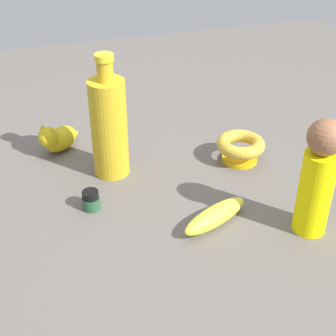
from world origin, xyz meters
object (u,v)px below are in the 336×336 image
Objects in this scene: cat_figurine at (58,138)px; person_figure_adult at (318,177)px; banana at (215,216)px; bowl at (240,147)px; nail_polish_jar at (91,200)px; bottle_tall at (109,126)px.

person_figure_adult is at bearing -46.43° from cat_figurine.
bowl is (0.14, 0.20, 0.02)m from banana.
banana is at bearing -125.84° from bowl.
nail_polish_jar is 0.17m from bottle_tall.
bottle_tall is (0.07, 0.12, 0.10)m from nail_polish_jar.
nail_polish_jar is at bearing -82.32° from cat_figurine.
banana is 0.25m from bowl.
nail_polish_jar is at bearing -168.22° from bowl.
nail_polish_jar is 0.17× the size of person_figure_adult.
bowl is at bearing 11.78° from nail_polish_jar.
banana is at bearing -58.54° from bottle_tall.
nail_polish_jar and banana have the same top height.
banana is at bearing -29.54° from nail_polish_jar.
person_figure_adult is at bearing -85.39° from bowl.
person_figure_adult is 2.17× the size of cat_figurine.
person_figure_adult reaches higher than bowl.
cat_figurine is (-0.42, 0.44, -0.08)m from person_figure_adult.
bottle_tall is 0.18m from cat_figurine.
bowl is at bearing -23.56° from cat_figurine.
person_figure_adult reaches higher than nail_polish_jar.
bottle_tall is at bearing 60.16° from nail_polish_jar.
nail_polish_jar is 0.44m from person_figure_adult.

